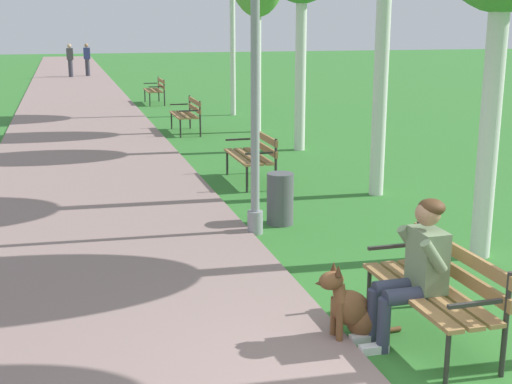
# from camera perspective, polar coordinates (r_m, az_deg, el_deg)

# --- Properties ---
(paved_path) EXTENTS (3.65, 60.00, 0.04)m
(paved_path) POSITION_cam_1_polar(r_m,az_deg,el_deg) (27.84, -14.85, 8.02)
(paved_path) COLOR gray
(paved_path) RESTS_ON ground
(park_bench_near) EXTENTS (0.55, 1.50, 0.85)m
(park_bench_near) POSITION_cam_1_polar(r_m,az_deg,el_deg) (5.99, 14.87, -7.41)
(park_bench_near) COLOR olive
(park_bench_near) RESTS_ON ground
(park_bench_mid) EXTENTS (0.55, 1.50, 0.85)m
(park_bench_mid) POSITION_cam_1_polar(r_m,az_deg,el_deg) (11.59, -0.21, 3.30)
(park_bench_mid) COLOR olive
(park_bench_mid) RESTS_ON ground
(park_bench_far) EXTENTS (0.55, 1.50, 0.85)m
(park_bench_far) POSITION_cam_1_polar(r_m,az_deg,el_deg) (17.02, -5.72, 6.63)
(park_bench_far) COLOR olive
(park_bench_far) RESTS_ON ground
(park_bench_furthest) EXTENTS (0.55, 1.50, 0.85)m
(park_bench_furthest) POSITION_cam_1_polar(r_m,az_deg,el_deg) (23.40, -8.33, 8.52)
(park_bench_furthest) COLOR olive
(park_bench_furthest) RESTS_ON ground
(person_seated_on_near_bench) EXTENTS (0.74, 0.49, 1.25)m
(person_seated_on_near_bench) POSITION_cam_1_polar(r_m,az_deg,el_deg) (5.86, 13.09, -6.05)
(person_seated_on_near_bench) COLOR #33384C
(person_seated_on_near_bench) RESTS_ON ground
(dog_brown) EXTENTS (0.83, 0.30, 0.71)m
(dog_brown) POSITION_cam_1_polar(r_m,az_deg,el_deg) (5.98, 8.29, -9.72)
(dog_brown) COLOR brown
(dog_brown) RESTS_ON ground
(lamp_post_near) EXTENTS (0.24, 0.24, 3.81)m
(lamp_post_near) POSITION_cam_1_polar(r_m,az_deg,el_deg) (8.48, -0.08, 9.39)
(lamp_post_near) COLOR gray
(lamp_post_near) RESTS_ON ground
(litter_bin) EXTENTS (0.36, 0.36, 0.70)m
(litter_bin) POSITION_cam_1_polar(r_m,az_deg,el_deg) (9.18, 2.02, -0.57)
(litter_bin) COLOR #515156
(litter_bin) RESTS_ON ground
(pedestrian_distant) EXTENTS (0.32, 0.22, 1.65)m
(pedestrian_distant) POSITION_cam_1_polar(r_m,az_deg,el_deg) (35.60, -15.20, 10.51)
(pedestrian_distant) COLOR #383842
(pedestrian_distant) RESTS_ON ground
(pedestrian_further_distant) EXTENTS (0.32, 0.22, 1.65)m
(pedestrian_further_distant) POSITION_cam_1_polar(r_m,az_deg,el_deg) (36.07, -13.86, 10.63)
(pedestrian_further_distant) COLOR #383842
(pedestrian_further_distant) RESTS_ON ground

